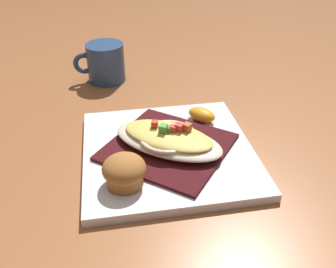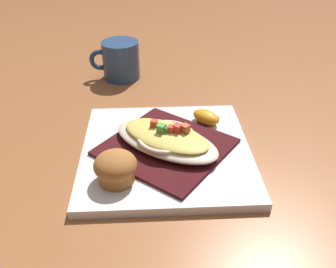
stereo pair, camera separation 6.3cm
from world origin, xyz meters
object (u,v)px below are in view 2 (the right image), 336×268
at_px(muffin, 118,168).
at_px(square_plate, 168,152).
at_px(orange_garnish, 208,117).
at_px(coffee_mug, 122,62).
at_px(gratin_dish, 168,138).

bearing_deg(muffin, square_plate, 137.62).
xyz_separation_m(orange_garnish, coffee_mug, (-0.24, -0.19, 0.01)).
relative_size(square_plate, coffee_mug, 2.39).
relative_size(square_plate, gratin_dish, 1.34).
bearing_deg(gratin_dish, coffee_mug, -161.16).
height_order(gratin_dish, muffin, muffin).
distance_m(square_plate, orange_garnish, 0.12).
bearing_deg(coffee_mug, muffin, 4.81).
bearing_deg(muffin, gratin_dish, 137.59).
height_order(square_plate, gratin_dish, gratin_dish).
bearing_deg(gratin_dish, orange_garnish, 137.60).
relative_size(orange_garnish, coffee_mug, 0.55).
bearing_deg(coffee_mug, square_plate, 18.82).
bearing_deg(orange_garnish, coffee_mug, -141.96).
bearing_deg(square_plate, coffee_mug, -161.18).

